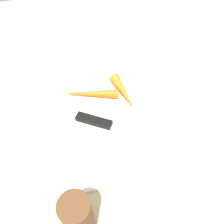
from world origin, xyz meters
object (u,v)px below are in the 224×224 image
object	(u,v)px
cutting_board	(112,113)
carrot_short	(123,92)
pepper_grinder	(79,219)
carrot_long	(89,93)
knife	(99,122)

from	to	relation	value
cutting_board	carrot_short	xyz separation A→B (m)	(0.05, -0.05, 0.02)
pepper_grinder	carrot_short	bearing A→B (deg)	-31.00
cutting_board	carrot_long	size ratio (longest dim) A/B	2.31
carrot_long	pepper_grinder	size ratio (longest dim) A/B	1.08
cutting_board	pepper_grinder	distance (m)	0.28
cutting_board	carrot_short	size ratio (longest dim) A/B	3.09
knife	pepper_grinder	xyz separation A→B (m)	(-0.22, 0.09, 0.05)
carrot_long	pepper_grinder	bearing A→B (deg)	92.45
cutting_board	pepper_grinder	bearing A→B (deg)	152.15
carrot_long	carrot_short	distance (m)	0.09
cutting_board	pepper_grinder	world-z (taller)	pepper_grinder
knife	carrot_long	xyz separation A→B (m)	(0.09, 0.00, 0.01)
cutting_board	knife	distance (m)	0.05
cutting_board	carrot_long	world-z (taller)	carrot_long
carrot_short	pepper_grinder	bearing A→B (deg)	-38.08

